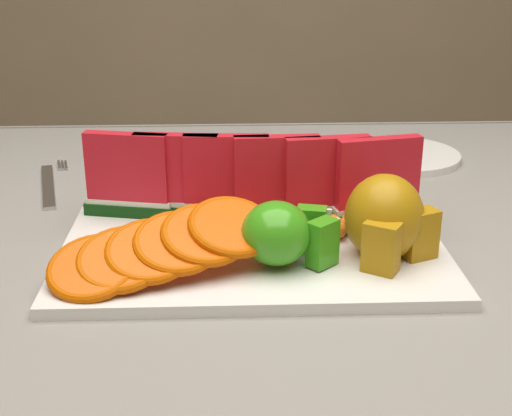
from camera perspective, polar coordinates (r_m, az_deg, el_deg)
table at (r=0.82m, az=-4.90°, el=-9.80°), size 1.40×0.90×0.75m
tablecloth at (r=0.79m, az=-5.04°, el=-5.93°), size 1.53×1.03×0.20m
platter at (r=0.77m, az=-0.28°, el=-2.70°), size 0.40×0.30×0.01m
apple_cluster at (r=0.70m, az=2.20°, el=-2.06°), size 0.11×0.09×0.06m
pear_cluster at (r=0.72m, az=10.37°, el=-0.96°), size 0.10×0.11×0.09m
side_plate at (r=1.09m, az=11.35°, el=4.14°), size 0.23×0.23×0.01m
fork at (r=0.99m, az=-16.18°, el=1.86°), size 0.06×0.19×0.00m
watermelon_row at (r=0.80m, az=-0.38°, el=2.26°), size 0.39×0.07×0.10m
orange_fan_front at (r=0.69m, az=-7.36°, el=-3.06°), size 0.24×0.15×0.06m
orange_fan_back at (r=0.87m, az=0.72°, el=2.08°), size 0.33×0.10×0.04m
tangerine_segments at (r=0.77m, az=1.51°, el=-1.23°), size 0.23×0.07×0.03m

